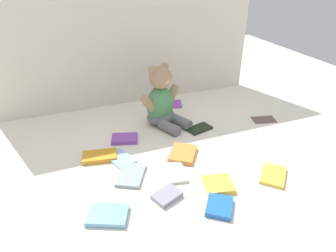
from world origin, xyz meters
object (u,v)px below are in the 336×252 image
object	(u,v)px
book_case_11	(264,119)
book_case_7	(273,175)
book_case_10	(183,154)
book_case_2	(100,156)
book_case_12	(175,104)
book_case_13	(131,175)
teddy_bear	(162,102)
book_case_1	(125,139)
book_case_8	(199,128)
book_case_5	(108,215)
book_case_6	(167,196)
book_case_9	(176,173)
book_case_3	(218,185)
book_case_4	(219,206)
book_case_0	(120,159)

from	to	relation	value
book_case_11	book_case_7	bearing A→B (deg)	-18.54
book_case_11	book_case_10	bearing A→B (deg)	-60.53
book_case_2	book_case_11	size ratio (longest dim) A/B	1.20
book_case_11	book_case_12	world-z (taller)	book_case_12
book_case_7	book_case_13	distance (m)	0.53
teddy_bear	book_case_13	world-z (taller)	teddy_bear
teddy_bear	book_case_1	distance (m)	0.25
book_case_10	book_case_11	bearing A→B (deg)	50.82
book_case_7	book_case_12	bearing A→B (deg)	-36.96
teddy_bear	book_case_13	bearing A→B (deg)	-149.71
book_case_1	book_case_7	distance (m)	0.64
book_case_8	book_case_12	distance (m)	0.30
book_case_5	book_case_11	size ratio (longest dim) A/B	1.10
teddy_bear	book_case_6	distance (m)	0.54
book_case_6	book_case_13	bearing A→B (deg)	6.72
book_case_6	book_case_9	world-z (taller)	book_case_6
book_case_2	book_case_3	size ratio (longest dim) A/B	1.37
book_case_12	book_case_4	bearing A→B (deg)	-83.96
book_case_9	book_case_13	size ratio (longest dim) A/B	0.88
book_case_6	book_case_9	xyz separation A→B (m)	(0.08, 0.11, -0.00)
book_case_2	book_case_6	xyz separation A→B (m)	(0.17, -0.31, -0.00)
book_case_1	book_case_5	bearing A→B (deg)	176.31
book_case_5	book_case_8	distance (m)	0.65
book_case_12	book_case_13	bearing A→B (deg)	-108.68
book_case_13	book_case_8	bearing A→B (deg)	-121.53
book_case_4	book_case_12	distance (m)	0.81
book_case_4	book_case_11	world-z (taller)	book_case_4
teddy_bear	book_case_7	bearing A→B (deg)	-90.28
book_case_7	book_case_11	bearing A→B (deg)	-77.69
book_case_4	book_case_2	bearing A→B (deg)	163.37
book_case_11	book_case_12	size ratio (longest dim) A/B	1.11
teddy_bear	book_case_4	world-z (taller)	teddy_bear
teddy_bear	book_case_0	bearing A→B (deg)	-162.47
book_case_5	book_case_13	size ratio (longest dim) A/B	0.92
book_case_3	book_case_12	world-z (taller)	book_case_3
book_case_1	book_case_2	size ratio (longest dim) A/B	0.84
book_case_0	book_case_5	xyz separation A→B (m)	(-0.11, -0.29, 0.00)
teddy_bear	book_case_9	xyz separation A→B (m)	(-0.09, -0.40, -0.10)
book_case_13	book_case_12	bearing A→B (deg)	-97.83
book_case_4	book_case_5	bearing A→B (deg)	-158.42
book_case_2	book_case_12	world-z (taller)	book_case_2
book_case_5	book_case_11	bearing A→B (deg)	-43.19
book_case_2	book_case_9	xyz separation A→B (m)	(0.25, -0.21, -0.00)
book_case_9	teddy_bear	bearing A→B (deg)	86.98
book_case_5	book_case_10	xyz separation A→B (m)	(0.36, 0.22, 0.00)
book_case_13	book_case_7	bearing A→B (deg)	-172.41
book_case_1	book_case_4	xyz separation A→B (m)	(0.18, -0.52, 0.00)
book_case_1	book_case_13	world-z (taller)	book_case_1
book_case_2	book_case_6	world-z (taller)	book_case_2
book_case_10	book_case_13	bearing A→B (deg)	-131.35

